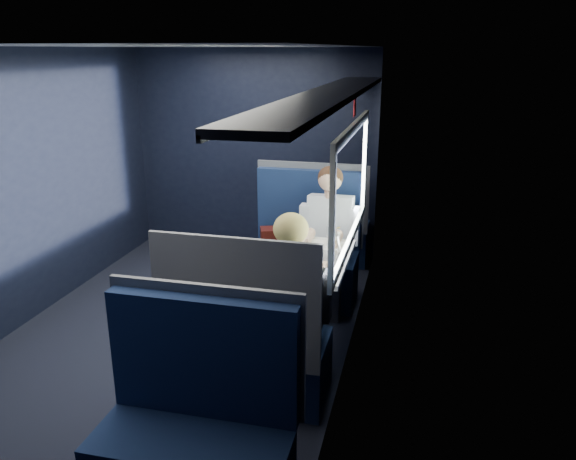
% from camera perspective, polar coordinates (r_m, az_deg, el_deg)
% --- Properties ---
extents(ground, '(2.80, 4.20, 0.01)m').
position_cam_1_polar(ground, '(4.97, -10.30, -9.78)').
color(ground, black).
extents(room_shell, '(3.00, 4.40, 2.40)m').
position_cam_1_polar(room_shell, '(4.47, -11.07, 7.25)').
color(room_shell, black).
rests_on(room_shell, ground).
extents(table, '(0.62, 1.00, 0.74)m').
position_cam_1_polar(table, '(4.39, 1.68, -3.68)').
color(table, '#54565E').
rests_on(table, ground).
extents(seat_bay_near, '(1.04, 0.62, 1.26)m').
position_cam_1_polar(seat_bay_near, '(5.31, 1.58, -2.57)').
color(seat_bay_near, '#0D193A').
rests_on(seat_bay_near, ground).
extents(seat_bay_far, '(1.04, 0.62, 1.26)m').
position_cam_1_polar(seat_bay_far, '(3.78, -3.93, -11.73)').
color(seat_bay_far, '#0D193A').
rests_on(seat_bay_far, ground).
extents(seat_row_front, '(1.04, 0.51, 1.16)m').
position_cam_1_polar(seat_row_front, '(6.17, 3.45, 0.26)').
color(seat_row_front, '#0D193A').
rests_on(seat_row_front, ground).
extents(seat_row_back, '(1.04, 0.51, 1.16)m').
position_cam_1_polar(seat_row_back, '(3.06, -9.37, -20.03)').
color(seat_row_back, '#0D193A').
rests_on(seat_row_back, ground).
extents(man, '(0.53, 0.56, 1.32)m').
position_cam_1_polar(man, '(5.01, 4.10, -0.29)').
color(man, black).
rests_on(man, ground).
extents(woman, '(0.53, 0.56, 1.32)m').
position_cam_1_polar(woman, '(3.72, 0.45, -6.75)').
color(woman, black).
rests_on(woman, ground).
extents(papers, '(0.54, 0.78, 0.01)m').
position_cam_1_polar(papers, '(4.39, 1.87, -2.58)').
color(papers, white).
rests_on(papers, table).
extents(laptop, '(0.33, 0.39, 0.26)m').
position_cam_1_polar(laptop, '(4.28, 4.28, -2.23)').
color(laptop, silver).
rests_on(laptop, table).
extents(bottle_small, '(0.07, 0.07, 0.23)m').
position_cam_1_polar(bottle_small, '(4.53, 4.42, -0.68)').
color(bottle_small, silver).
rests_on(bottle_small, table).
extents(cup, '(0.08, 0.08, 0.10)m').
position_cam_1_polar(cup, '(4.64, 4.83, -0.86)').
color(cup, white).
rests_on(cup, table).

